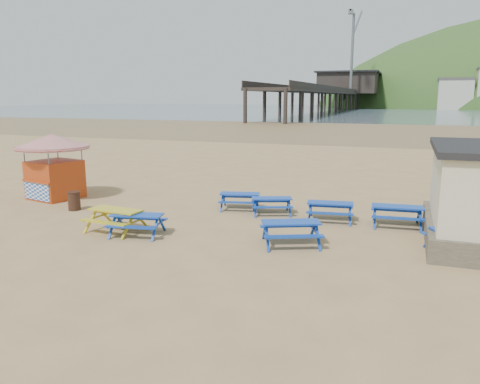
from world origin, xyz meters
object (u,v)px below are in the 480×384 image
at_px(picnic_table_blue_a, 272,206).
at_px(ice_cream_kiosk, 53,158).
at_px(picnic_table_blue_b, 330,212).
at_px(picnic_table_yellow, 116,220).
at_px(litter_bin, 74,201).

xyz_separation_m(picnic_table_blue_a, ice_cream_kiosk, (-10.22, -0.51, 1.54)).
distance_m(picnic_table_blue_a, picnic_table_blue_b, 2.39).
xyz_separation_m(picnic_table_blue_a, picnic_table_yellow, (-4.43, -4.21, 0.06)).
bearing_deg(picnic_table_blue_a, picnic_table_blue_b, -27.44).
relative_size(picnic_table_blue_a, litter_bin, 2.47).
height_order(picnic_table_yellow, litter_bin, picnic_table_yellow).
relative_size(picnic_table_yellow, ice_cream_kiosk, 0.51).
bearing_deg(litter_bin, picnic_table_yellow, -30.87).
bearing_deg(ice_cream_kiosk, picnic_table_blue_b, 13.85).
relative_size(picnic_table_yellow, litter_bin, 2.60).
relative_size(picnic_table_blue_a, picnic_table_yellow, 0.95).
height_order(picnic_table_blue_a, ice_cream_kiosk, ice_cream_kiosk).
distance_m(picnic_table_yellow, ice_cream_kiosk, 7.04).
relative_size(picnic_table_blue_b, ice_cream_kiosk, 0.47).
xyz_separation_m(picnic_table_blue_b, picnic_table_yellow, (-6.80, -3.92, 0.04)).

